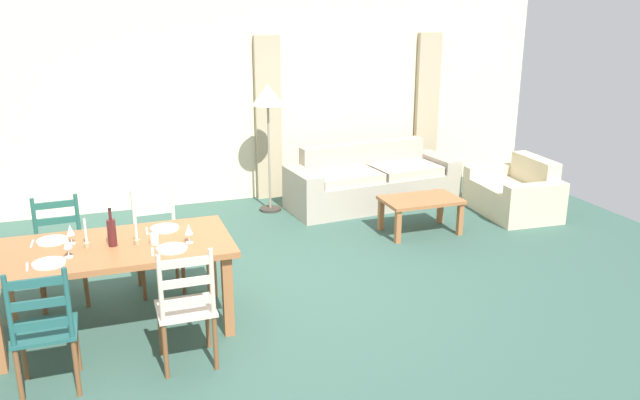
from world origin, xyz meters
name	(u,v)px	position (x,y,z in m)	size (l,w,h in m)	color
ground_plane	(279,301)	(0.00, 0.00, -0.01)	(9.60, 9.60, 0.02)	#35564A
wall_far	(209,102)	(0.00, 3.30, 1.35)	(9.60, 0.16, 2.70)	beige
curtain_panel_left	(268,119)	(0.77, 3.16, 1.10)	(0.35, 0.08, 2.20)	tan
curtain_panel_right	(427,110)	(3.17, 3.16, 1.10)	(0.35, 0.08, 2.20)	tan
dining_table	(112,256)	(-1.41, -0.10, 0.66)	(1.90, 0.96, 0.75)	#9F6037
dining_chair_near_left	(44,330)	(-1.89, -0.87, 0.48)	(0.42, 0.40, 0.96)	#215451
dining_chair_near_right	(186,308)	(-0.93, -0.85, 0.48)	(0.42, 0.40, 0.96)	beige
dining_chair_far_left	(60,251)	(-1.84, 0.64, 0.48)	(0.44, 0.42, 0.96)	#22594C
dining_chair_far_right	(158,240)	(-0.99, 0.64, 0.48)	(0.44, 0.42, 0.96)	beige
dinner_plate_near_left	(49,263)	(-1.86, -0.35, 0.76)	(0.24, 0.24, 0.02)	white
fork_near_left	(27,267)	(-2.01, -0.35, 0.75)	(0.02, 0.17, 0.01)	silver
dinner_plate_near_right	(172,248)	(-0.96, -0.35, 0.76)	(0.24, 0.24, 0.02)	white
fork_near_right	(152,252)	(-1.11, -0.35, 0.75)	(0.02, 0.17, 0.01)	silver
dinner_plate_far_left	(52,241)	(-1.86, 0.15, 0.76)	(0.24, 0.24, 0.02)	white
fork_far_left	(32,244)	(-2.01, 0.15, 0.75)	(0.02, 0.17, 0.01)	silver
dinner_plate_far_right	(165,228)	(-0.96, 0.15, 0.76)	(0.24, 0.24, 0.02)	white
fork_far_right	(147,231)	(-1.11, 0.15, 0.75)	(0.02, 0.17, 0.01)	silver
wine_bottle	(112,232)	(-1.39, -0.11, 0.87)	(0.07, 0.07, 0.32)	#471919
wine_glass_near_left	(67,244)	(-1.72, -0.25, 0.86)	(0.06, 0.06, 0.16)	white
wine_glass_near_right	(189,230)	(-0.81, -0.25, 0.86)	(0.06, 0.06, 0.16)	white
wine_glass_far_left	(70,231)	(-1.70, 0.04, 0.86)	(0.06, 0.06, 0.16)	white
coffee_cup_primary	(154,239)	(-1.07, -0.18, 0.80)	(0.07, 0.07, 0.09)	silver
candle_tall	(86,239)	(-1.59, -0.08, 0.82)	(0.05, 0.05, 0.24)	#998C66
candle_short	(137,239)	(-1.21, -0.14, 0.80)	(0.05, 0.05, 0.18)	#998C66
couch	(371,183)	(1.96, 2.41, 0.29)	(2.35, 1.02, 0.80)	#A99D8B
coffee_table	(421,204)	(2.07, 1.19, 0.36)	(0.90, 0.56, 0.42)	#9F6037
armchair_upholstered	(517,194)	(3.59, 1.44, 0.25)	(0.86, 1.20, 0.72)	beige
standing_lamp	(268,103)	(0.62, 2.59, 1.41)	(0.40, 0.40, 1.64)	#332D28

